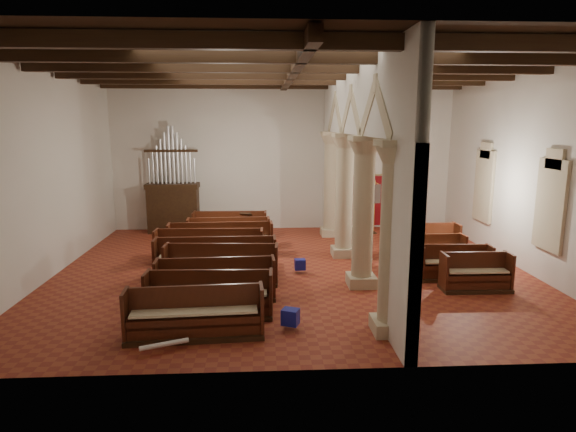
% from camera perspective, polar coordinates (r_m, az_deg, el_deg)
% --- Properties ---
extents(floor, '(14.00, 14.00, 0.00)m').
position_cam_1_polar(floor, '(14.68, 0.51, -6.44)').
color(floor, maroon).
rests_on(floor, ground).
extents(ceiling, '(14.00, 14.00, 0.00)m').
position_cam_1_polar(ceiling, '(14.09, 0.55, 17.52)').
color(ceiling, black).
rests_on(ceiling, wall_back).
extents(wall_back, '(14.00, 0.02, 6.00)m').
position_cam_1_polar(wall_back, '(20.04, -0.56, 6.99)').
color(wall_back, silver).
rests_on(wall_back, floor).
extents(wall_front, '(14.00, 0.02, 6.00)m').
position_cam_1_polar(wall_front, '(8.14, 3.20, 1.10)').
color(wall_front, silver).
rests_on(wall_front, floor).
extents(wall_left, '(0.02, 12.00, 6.00)m').
position_cam_1_polar(wall_left, '(15.32, -26.70, 4.59)').
color(wall_left, silver).
rests_on(wall_left, floor).
extents(wall_right, '(0.02, 12.00, 6.00)m').
position_cam_1_polar(wall_right, '(16.11, 26.34, 4.88)').
color(wall_right, silver).
rests_on(wall_right, floor).
extents(ceiling_beams, '(13.80, 11.80, 0.30)m').
position_cam_1_polar(ceiling_beams, '(14.08, 0.55, 16.79)').
color(ceiling_beams, '#301F0F').
rests_on(ceiling_beams, wall_back).
extents(arcade, '(0.90, 11.90, 6.00)m').
position_cam_1_polar(arcade, '(14.26, 7.84, 7.53)').
color(arcade, tan).
rests_on(arcade, floor).
extents(window_right_a, '(0.03, 1.00, 2.20)m').
position_cam_1_polar(window_right_a, '(14.91, 28.80, 1.15)').
color(window_right_a, '#2B6246').
rests_on(window_right_a, wall_right).
extents(window_right_b, '(0.03, 1.00, 2.20)m').
position_cam_1_polar(window_right_b, '(18.39, 22.30, 3.31)').
color(window_right_b, '#2B6246').
rests_on(window_right_b, wall_right).
extents(window_back, '(1.00, 0.03, 2.20)m').
position_cam_1_polar(window_back, '(20.92, 13.31, 4.67)').
color(window_back, '#2B6246').
rests_on(window_back, wall_back).
extents(pipe_organ, '(2.10, 0.85, 4.40)m').
position_cam_1_polar(pipe_organ, '(20.04, -13.46, 2.00)').
color(pipe_organ, '#301F0F').
rests_on(pipe_organ, floor).
extents(lectern, '(0.51, 0.53, 1.06)m').
position_cam_1_polar(lectern, '(18.56, -4.83, -1.36)').
color(lectern, '#3E2613').
rests_on(lectern, floor).
extents(dossal_curtain, '(1.80, 0.07, 2.17)m').
position_cam_1_polar(dossal_curtain, '(20.63, 9.22, 1.83)').
color(dossal_curtain, maroon).
rests_on(dossal_curtain, floor).
extents(processional_banner, '(0.49, 0.62, 2.15)m').
position_cam_1_polar(processional_banner, '(19.62, 10.16, 0.15)').
color(processional_banner, '#301F0F').
rests_on(processional_banner, floor).
extents(hymnal_box_a, '(0.43, 0.40, 0.35)m').
position_cam_1_polar(hymnal_box_a, '(10.62, 0.29, -11.86)').
color(hymnal_box_a, navy).
rests_on(hymnal_box_a, floor).
extents(hymnal_box_b, '(0.37, 0.34, 0.31)m').
position_cam_1_polar(hymnal_box_b, '(12.10, -3.61, -9.05)').
color(hymnal_box_b, navy).
rests_on(hymnal_box_b, floor).
extents(hymnal_box_c, '(0.33, 0.27, 0.32)m').
position_cam_1_polar(hymnal_box_c, '(14.37, 1.43, -5.75)').
color(hymnal_box_c, '#161F97').
rests_on(hymnal_box_c, floor).
extents(tube_heater_a, '(0.92, 0.44, 0.09)m').
position_cam_1_polar(tube_heater_a, '(9.98, -14.46, -14.51)').
color(tube_heater_a, white).
rests_on(tube_heater_a, floor).
extents(tube_heater_b, '(1.09, 0.21, 0.11)m').
position_cam_1_polar(tube_heater_b, '(10.59, -7.05, -12.69)').
color(tube_heater_b, silver).
rests_on(tube_heater_b, floor).
extents(nave_pew_0, '(2.87, 0.89, 1.07)m').
position_cam_1_polar(nave_pew_0, '(10.38, -10.95, -12.13)').
color(nave_pew_0, '#301F0F').
rests_on(nave_pew_0, floor).
extents(nave_pew_1, '(2.93, 0.80, 1.06)m').
position_cam_1_polar(nave_pew_1, '(11.37, -9.29, -9.99)').
color(nave_pew_1, '#301F0F').
rests_on(nave_pew_1, floor).
extents(nave_pew_2, '(3.00, 0.84, 1.06)m').
position_cam_1_polar(nave_pew_2, '(12.35, -8.54, -8.26)').
color(nave_pew_2, '#301F0F').
rests_on(nave_pew_2, floor).
extents(nave_pew_3, '(3.17, 0.94, 1.11)m').
position_cam_1_polar(nave_pew_3, '(13.52, -7.89, -6.46)').
color(nave_pew_3, '#301F0F').
rests_on(nave_pew_3, floor).
extents(nave_pew_4, '(3.51, 0.80, 1.14)m').
position_cam_1_polar(nave_pew_4, '(14.19, -8.55, -5.60)').
color(nave_pew_4, '#301F0F').
rests_on(nave_pew_4, floor).
extents(nave_pew_5, '(3.42, 0.82, 1.10)m').
position_cam_1_polar(nave_pew_5, '(15.49, -9.30, -4.27)').
color(nave_pew_5, '#301F0F').
rests_on(nave_pew_5, floor).
extents(nave_pew_6, '(3.51, 0.89, 1.12)m').
position_cam_1_polar(nave_pew_6, '(16.31, -7.96, -3.42)').
color(nave_pew_6, '#301F0F').
rests_on(nave_pew_6, floor).
extents(nave_pew_7, '(2.91, 0.84, 1.11)m').
position_cam_1_polar(nave_pew_7, '(17.11, -7.02, -2.71)').
color(nave_pew_7, '#301F0F').
rests_on(nave_pew_7, floor).
extents(nave_pew_8, '(2.79, 0.78, 1.10)m').
position_cam_1_polar(nave_pew_8, '(18.39, -6.89, -1.76)').
color(nave_pew_8, '#301F0F').
rests_on(nave_pew_8, floor).
extents(aisle_pew_0, '(1.82, 0.70, 1.02)m').
position_cam_1_polar(aisle_pew_0, '(13.81, 21.35, -6.85)').
color(aisle_pew_0, '#301F0F').
rests_on(aisle_pew_0, floor).
extents(aisle_pew_1, '(2.05, 0.76, 0.99)m').
position_cam_1_polar(aisle_pew_1, '(14.55, 19.15, -5.86)').
color(aisle_pew_1, '#301F0F').
rests_on(aisle_pew_1, floor).
extents(aisle_pew_2, '(1.78, 0.72, 1.02)m').
position_cam_1_polar(aisle_pew_2, '(15.58, 17.08, -4.58)').
color(aisle_pew_2, '#301F0F').
rests_on(aisle_pew_2, floor).
extents(aisle_pew_3, '(2.02, 0.83, 1.15)m').
position_cam_1_polar(aisle_pew_3, '(16.48, 16.20, -3.52)').
color(aisle_pew_3, '#301F0F').
rests_on(aisle_pew_3, floor).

